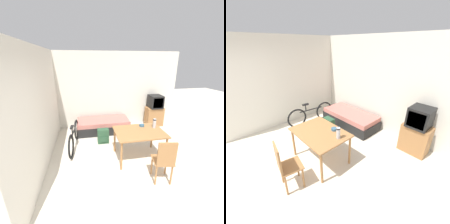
% 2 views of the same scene
% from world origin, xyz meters
% --- Properties ---
extents(ground_plane, '(20.00, 20.00, 0.00)m').
position_xyz_m(ground_plane, '(0.00, 0.00, 0.00)').
color(ground_plane, beige).
extents(wall_back, '(4.96, 0.06, 2.70)m').
position_xyz_m(wall_back, '(0.00, 3.42, 1.35)').
color(wall_back, silver).
rests_on(wall_back, ground_plane).
extents(wall_left, '(0.06, 4.39, 2.70)m').
position_xyz_m(wall_left, '(-2.01, 1.69, 1.35)').
color(wall_left, silver).
rests_on(wall_left, ground_plane).
extents(daybed, '(1.82, 0.85, 0.44)m').
position_xyz_m(daybed, '(-0.44, 2.88, 0.22)').
color(daybed, black).
rests_on(daybed, ground_plane).
extents(tv, '(0.63, 0.49, 1.18)m').
position_xyz_m(tv, '(1.55, 3.05, 0.57)').
color(tv, '#9E6B3D').
rests_on(tv, ground_plane).
extents(dining_table, '(1.20, 0.87, 0.75)m').
position_xyz_m(dining_table, '(0.24, 1.18, 0.66)').
color(dining_table, '#9E6B3D').
rests_on(dining_table, ground_plane).
extents(wooden_chair, '(0.45, 0.45, 0.98)m').
position_xyz_m(wooden_chair, '(0.43, 0.29, 0.55)').
color(wooden_chair, '#9E6B3D').
rests_on(wooden_chair, ground_plane).
extents(bicycle, '(0.20, 1.62, 0.72)m').
position_xyz_m(bicycle, '(-1.40, 2.01, 0.32)').
color(bicycle, black).
rests_on(bicycle, ground_plane).
extents(thermos_flask, '(0.08, 0.08, 0.24)m').
position_xyz_m(thermos_flask, '(0.68, 1.32, 0.88)').
color(thermos_flask, '#B7B7BC').
rests_on(thermos_flask, dining_table).
extents(mate_bowl, '(0.13, 0.13, 0.05)m').
position_xyz_m(mate_bowl, '(0.40, 1.45, 0.77)').
color(mate_bowl, '#335670').
rests_on(mate_bowl, dining_table).
extents(backpack, '(0.33, 0.21, 0.45)m').
position_xyz_m(backpack, '(-0.55, 2.07, 0.22)').
color(backpack, '#284C33').
rests_on(backpack, ground_plane).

